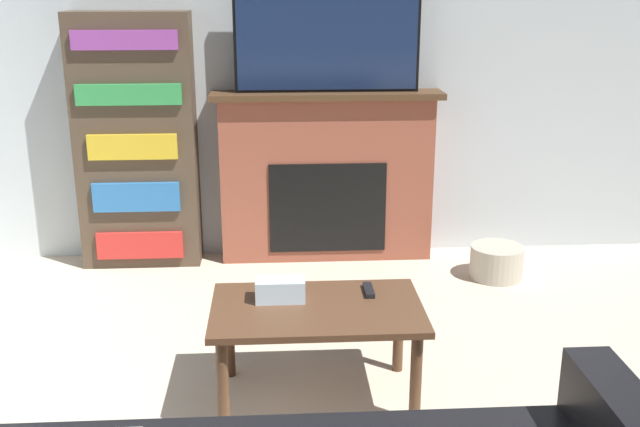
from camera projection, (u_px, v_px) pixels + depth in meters
wall_back at (305, 56)px, 4.89m from camera, size 5.65×0.06×2.70m
fireplace at (327, 176)px, 4.99m from camera, size 1.50×0.28×1.13m
tv at (327, 37)px, 4.70m from camera, size 1.18×0.03×0.69m
coffee_table at (317, 319)px, 3.30m from camera, size 0.93×0.58×0.45m
tissue_box at (280, 290)px, 3.33m from camera, size 0.22×0.12×0.10m
remote_control at (369, 290)px, 3.43m from camera, size 0.04×0.15×0.02m
bookshelf at (136, 143)px, 4.82m from camera, size 0.76×0.29×1.64m
storage_basket at (496, 262)px, 4.77m from camera, size 0.34×0.34×0.21m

